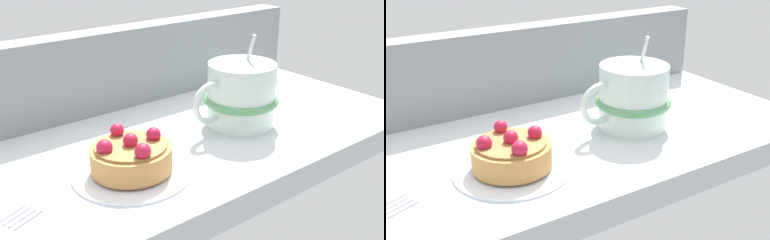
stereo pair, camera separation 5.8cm
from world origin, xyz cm
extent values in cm
cube|color=silver|center=(0.00, 0.00, -1.79)|extent=(74.03, 33.35, 3.59)
cube|color=gray|center=(0.00, 14.50, 5.97)|extent=(72.55, 4.34, 11.95)
cylinder|color=silver|center=(-7.47, -5.66, 0.33)|extent=(13.61, 13.61, 0.66)
cylinder|color=silver|center=(-7.47, -5.66, 0.17)|extent=(7.48, 7.48, 0.33)
cylinder|color=#B77F42|center=(-7.47, -5.66, 2.01)|extent=(9.19, 9.19, 2.70)
cylinder|color=olive|center=(-7.47, -5.66, 3.51)|extent=(8.09, 8.09, 0.30)
sphere|color=#B71938|center=(-7.47, -5.66, 4.18)|extent=(1.68, 1.68, 1.68)
sphere|color=#B71938|center=(-4.54, -5.85, 4.17)|extent=(1.69, 1.69, 1.69)
sphere|color=#B71938|center=(-7.24, -2.35, 4.22)|extent=(1.61, 1.61, 1.61)
sphere|color=#B71938|center=(-10.47, -5.23, 4.07)|extent=(1.78, 1.78, 1.78)
sphere|color=#B71938|center=(-7.88, -8.79, 4.21)|extent=(1.79, 1.79, 1.79)
cylinder|color=silver|center=(12.07, -2.86, 4.44)|extent=(9.37, 9.37, 8.87)
torus|color=#569960|center=(12.07, -2.86, 3.68)|extent=(10.48, 10.48, 1.06)
torus|color=silver|center=(6.52, -2.86, 4.44)|extent=(5.87, 0.90, 5.87)
cylinder|color=#B7B7BC|center=(13.94, -2.16, 9.58)|extent=(0.79, 2.51, 6.03)
cube|color=silver|center=(-20.04, -7.25, 0.30)|extent=(3.32, 1.58, 0.60)
cube|color=silver|center=(-20.32, -6.57, 0.30)|extent=(3.32, 1.58, 0.60)
cube|color=silver|center=(-20.61, -5.89, 0.30)|extent=(3.32, 1.58, 0.60)
cube|color=silver|center=(-20.90, -5.22, 0.30)|extent=(3.32, 1.58, 0.60)
camera|label=1|loc=(-31.16, -46.53, 26.34)|focal=43.92mm
camera|label=2|loc=(-26.39, -49.90, 26.34)|focal=43.92mm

